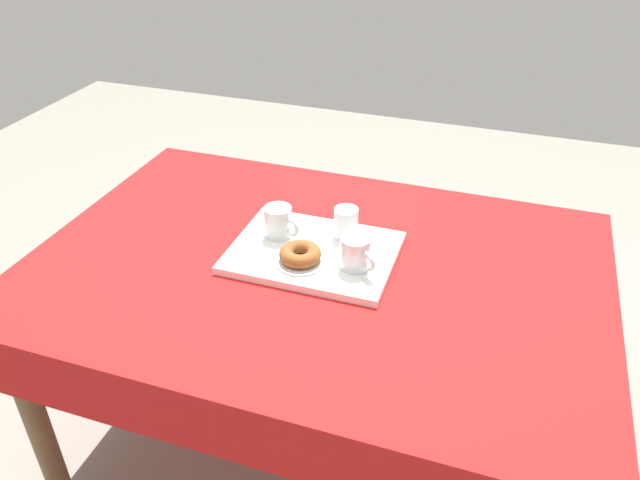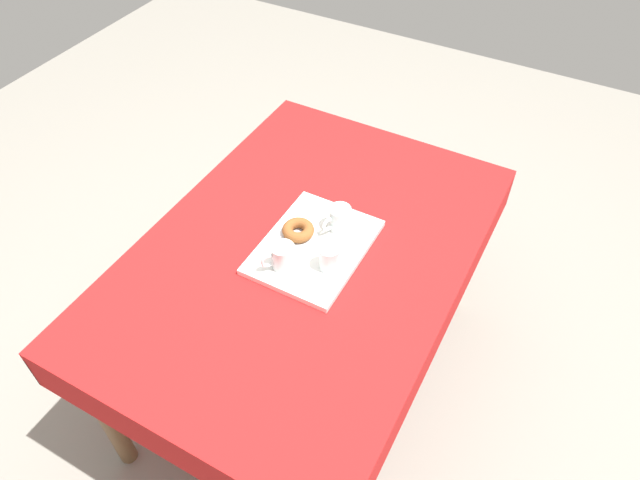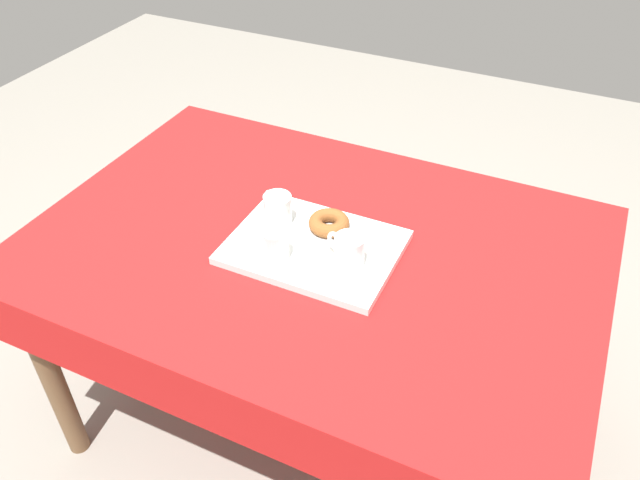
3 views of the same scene
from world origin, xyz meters
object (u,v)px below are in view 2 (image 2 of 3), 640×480
Objects in this scene: sugar_donut_left at (298,230)px; tea_mug_right at (339,219)px; dining_table at (304,267)px; water_glass_near at (329,259)px; serving_tray at (314,247)px; donut_plate_left at (298,235)px; tea_mug_left at (283,257)px.

tea_mug_right is at bearing -45.90° from sugar_donut_left.
water_glass_near is at bearing -110.81° from dining_table.
donut_plate_left is (0.01, 0.07, 0.01)m from serving_tray.
water_glass_near reaches higher than sugar_donut_left.
water_glass_near is (-0.06, -0.09, 0.05)m from serving_tray.
tea_mug_right reaches higher than donut_plate_left.
serving_tray reaches higher than dining_table.
sugar_donut_left reaches higher than donut_plate_left.
tea_mug_right is at bearing -18.20° from tea_mug_left.
tea_mug_left is at bearing -170.19° from donut_plate_left.
tea_mug_left is 0.15m from donut_plate_left.
tea_mug_left and tea_mug_right have the same top height.
tea_mug_left is 0.14m from sugar_donut_left.
dining_table is 0.19m from tea_mug_left.
tea_mug_right reaches higher than water_glass_near.
water_glass_near is (-0.17, -0.05, -0.00)m from tea_mug_right.
sugar_donut_left reaches higher than serving_tray.
dining_table is at bearing -6.80° from tea_mug_left.
sugar_donut_left is at bearing 64.79° from water_glass_near.
dining_table is at bearing 69.19° from water_glass_near.
serving_tray is 5.09× the size of water_glass_near.
tea_mug_left is at bearing 161.37° from serving_tray.
tea_mug_right is 0.15m from donut_plate_left.
serving_tray is 0.08m from sugar_donut_left.
dining_table is 13.45× the size of tea_mug_right.
sugar_donut_left is at bearing 79.79° from serving_tray.
tea_mug_right reaches higher than dining_table.
tea_mug_left is 0.94× the size of sugar_donut_left.
serving_tray is 3.98× the size of sugar_donut_left.
water_glass_near is 0.17m from sugar_donut_left.
tea_mug_right is 1.02× the size of sugar_donut_left.
tea_mug_left is 0.78× the size of donut_plate_left.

